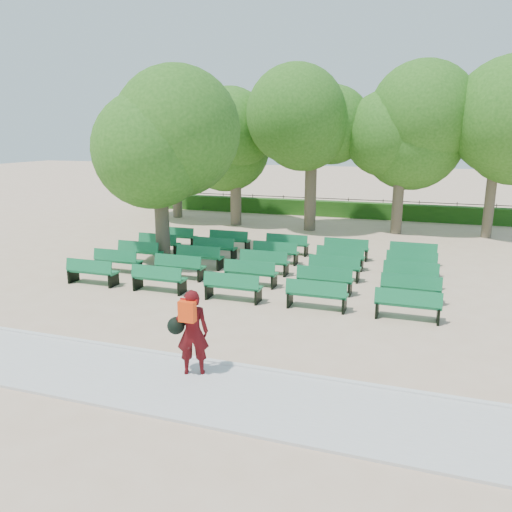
{
  "coord_description": "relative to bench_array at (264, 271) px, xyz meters",
  "views": [
    {
      "loc": [
        5.17,
        -15.25,
        4.81
      ],
      "look_at": [
        0.39,
        -1.0,
        1.1
      ],
      "focal_mm": 35.0,
      "sensor_mm": 36.0,
      "label": 1
    }
  ],
  "objects": [
    {
      "name": "hedge",
      "position": [
        -0.06,
        13.11,
        0.36
      ],
      "size": [
        26.0,
        0.7,
        0.9
      ],
      "primitive_type": "cube",
      "color": "#205014",
      "rests_on": "ground"
    },
    {
      "name": "paving",
      "position": [
        -0.06,
        -8.29,
        -0.06
      ],
      "size": [
        30.0,
        2.2,
        0.06
      ],
      "primitive_type": "cube",
      "color": "beige",
      "rests_on": "ground"
    },
    {
      "name": "ground",
      "position": [
        -0.06,
        -0.89,
        -0.09
      ],
      "size": [
        120.0,
        120.0,
        0.0
      ],
      "primitive_type": "plane",
      "color": "tan"
    },
    {
      "name": "tree_among",
      "position": [
        -4.25,
        0.48,
        4.09
      ],
      "size": [
        4.72,
        4.72,
        6.33
      ],
      "color": "brown",
      "rests_on": "ground"
    },
    {
      "name": "person",
      "position": [
        0.92,
        -7.74,
        0.89
      ],
      "size": [
        0.89,
        0.63,
        1.77
      ],
      "rotation": [
        0.0,
        0.0,
        3.52
      ],
      "color": "#4A0A0D",
      "rests_on": "ground"
    },
    {
      "name": "bench_array",
      "position": [
        0.0,
        0.0,
        0.0
      ],
      "size": [
        1.73,
        0.6,
        1.08
      ],
      "rotation": [
        0.0,
        0.0,
        0.04
      ],
      "color": "#13713F",
      "rests_on": "ground"
    },
    {
      "name": "fence",
      "position": [
        -0.06,
        13.51,
        -0.09
      ],
      "size": [
        26.0,
        0.1,
        1.02
      ],
      "primitive_type": null,
      "color": "black",
      "rests_on": "ground"
    },
    {
      "name": "tree_line",
      "position": [
        -0.06,
        9.11,
        -0.09
      ],
      "size": [
        21.8,
        6.8,
        7.04
      ],
      "primitive_type": null,
      "color": "#2F671B",
      "rests_on": "ground"
    },
    {
      "name": "curb",
      "position": [
        -0.06,
        -7.14,
        -0.04
      ],
      "size": [
        30.0,
        0.12,
        0.1
      ],
      "primitive_type": "cube",
      "color": "silver",
      "rests_on": "ground"
    }
  ]
}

